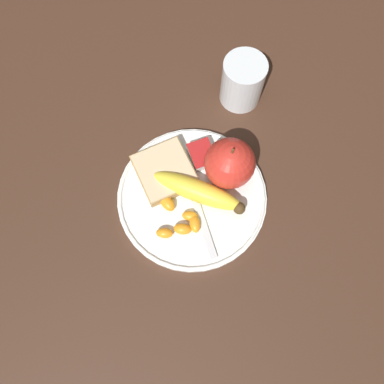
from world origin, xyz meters
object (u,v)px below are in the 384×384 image
Objects in this scene: bread_slice at (165,171)px; jam_packet at (202,155)px; fork at (197,199)px; banana at (199,193)px; juice_glass at (242,83)px; plate at (192,197)px; apple at (230,163)px.

bread_slice is 2.09× the size of jam_packet.
jam_packet is (0.07, -0.03, 0.01)m from fork.
jam_packet is at bearing -23.79° from banana.
jam_packet is (-0.10, 0.11, -0.02)m from juice_glass.
plate is 0.07m from jam_packet.
jam_packet is (0.01, -0.07, -0.00)m from bread_slice.
plate is at bearing 30.38° from fork.
juice_glass is at bearing -30.17° from apple.
apple reaches higher than banana.
banana is at bearing 111.44° from apple.
bread_slice is (0.04, 0.10, -0.03)m from apple.
bread_slice is (-0.10, 0.18, -0.02)m from juice_glass.
plate is 2.77× the size of juice_glass.
juice_glass is 0.98× the size of apple.
jam_packet is (0.07, -0.03, -0.01)m from banana.
plate is at bearing 136.07° from juice_glass.
plate is 5.18× the size of jam_packet.
banana is at bearing 156.21° from jam_packet.
fork is (-0.00, 0.01, -0.02)m from banana.
juice_glass reaches higher than banana.
fork is 3.54× the size of jam_packet.
apple is at bearing -109.41° from bread_slice.
apple is at bearing 149.83° from juice_glass.
juice_glass is at bearing -59.95° from bread_slice.
apple is 0.91× the size of bread_slice.
apple is at bearing -64.75° from fork.
fork is (-0.17, 0.15, -0.03)m from juice_glass.
banana is 0.07m from jam_packet.
fork is (-0.01, -0.00, 0.01)m from plate.
plate is at bearing 146.46° from jam_packet.
plate is 0.06m from bread_slice.
bread_slice is (0.05, 0.03, 0.02)m from plate.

